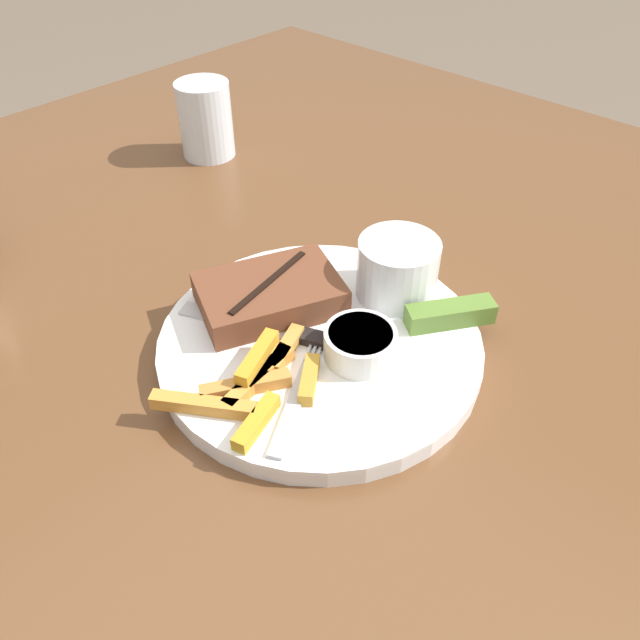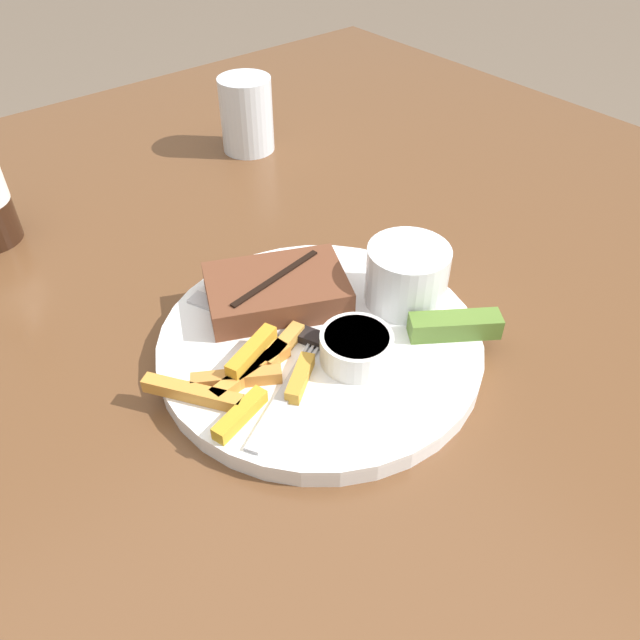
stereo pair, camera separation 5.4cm
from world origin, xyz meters
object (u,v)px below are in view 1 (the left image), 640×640
object	(u,v)px
steak_portion	(267,296)
coleslaw_cup	(398,266)
drinking_glass	(206,120)
dipping_sauce_cup	(360,343)
dinner_plate	(320,344)
knife_utensil	(281,331)
pickle_spear	(450,314)
fork_utensil	(297,397)

from	to	relation	value
steak_portion	coleslaw_cup	distance (m)	0.13
coleslaw_cup	drinking_glass	xyz separation A→B (m)	(0.09, 0.39, -0.00)
dipping_sauce_cup	drinking_glass	distance (m)	0.46
dinner_plate	knife_utensil	xyz separation A→B (m)	(-0.02, 0.03, 0.01)
dinner_plate	steak_portion	xyz separation A→B (m)	(-0.00, 0.06, 0.02)
dipping_sauce_cup	pickle_spear	distance (m)	0.09
steak_portion	knife_utensil	size ratio (longest dim) A/B	0.96
steak_portion	dipping_sauce_cup	bearing A→B (deg)	-85.14
coleslaw_cup	fork_utensil	distance (m)	0.17
dinner_plate	fork_utensil	size ratio (longest dim) A/B	2.35
pickle_spear	dinner_plate	bearing A→B (deg)	142.23
pickle_spear	drinking_glass	bearing A→B (deg)	78.82
dinner_plate	drinking_glass	distance (m)	0.42
drinking_glass	steak_portion	bearing A→B (deg)	-120.71
dinner_plate	knife_utensil	world-z (taller)	knife_utensil
dinner_plate	fork_utensil	distance (m)	0.08
steak_portion	drinking_glass	bearing A→B (deg)	59.29
dinner_plate	steak_portion	world-z (taller)	steak_portion
steak_portion	coleslaw_cup	bearing A→B (deg)	-36.96
dipping_sauce_cup	drinking_glass	bearing A→B (deg)	67.01
dinner_plate	drinking_glass	size ratio (longest dim) A/B	2.93
dinner_plate	coleslaw_cup	bearing A→B (deg)	-6.26
fork_utensil	pickle_spear	bearing A→B (deg)	-41.48
steak_portion	dipping_sauce_cup	xyz separation A→B (m)	(0.01, -0.10, 0.00)
coleslaw_cup	drinking_glass	size ratio (longest dim) A/B	0.78
steak_portion	fork_utensil	size ratio (longest dim) A/B	1.24
steak_portion	pickle_spear	distance (m)	0.17
dipping_sauce_cup	pickle_spear	size ratio (longest dim) A/B	0.79
dipping_sauce_cup	steak_portion	bearing A→B (deg)	94.86
fork_utensil	knife_utensil	world-z (taller)	knife_utensil
pickle_spear	knife_utensil	bearing A→B (deg)	138.52
dinner_plate	dipping_sauce_cup	xyz separation A→B (m)	(0.01, -0.04, 0.02)
knife_utensil	steak_portion	bearing A→B (deg)	-49.34
pickle_spear	fork_utensil	size ratio (longest dim) A/B	0.64
steak_portion	dinner_plate	bearing A→B (deg)	-87.26
knife_utensil	drinking_glass	world-z (taller)	drinking_glass
dipping_sauce_cup	drinking_glass	xyz separation A→B (m)	(0.18, 0.42, 0.02)
coleslaw_cup	pickle_spear	distance (m)	0.07
steak_portion	drinking_glass	size ratio (longest dim) A/B	1.54
coleslaw_cup	pickle_spear	bearing A→B (deg)	-91.08
pickle_spear	fork_utensil	bearing A→B (deg)	167.05
pickle_spear	knife_utensil	world-z (taller)	pickle_spear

